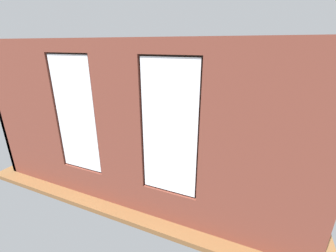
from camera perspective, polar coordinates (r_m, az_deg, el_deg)
The scene contains 17 objects.
ground_plane at distance 6.79m, azimuth 1.41°, elevation -6.99°, with size 7.27×5.83×0.10m, color brown.
brick_wall_with_windows at distance 4.10m, azimuth -11.97°, elevation -2.02°, with size 6.67×0.30×3.14m.
white_wall_right at distance 7.89m, azimuth -21.99°, elevation 7.91°, with size 0.10×4.83×3.14m, color silver.
couch_by_window at distance 5.39m, azimuth -11.89°, elevation -10.57°, with size 1.90×0.87×0.80m.
couch_left at distance 6.37m, azimuth 24.70°, elevation -7.09°, with size 0.98×1.83×0.80m.
coffee_table at distance 6.76m, azimuth 1.83°, elevation -3.14°, with size 1.58×0.70×0.43m.
cup_ceramic at distance 6.69m, azimuth 5.70°, elevation -2.59°, with size 0.07×0.07×0.09m, color silver.
candle_jar at distance 6.86m, azimuth 0.58°, elevation -1.77°, with size 0.08×0.08×0.12m, color #B7333D.
table_plant_small at distance 6.69m, azimuth 1.85°, elevation -1.79°, with size 0.14×0.14×0.22m.
remote_silver at distance 6.82m, azimuth -2.20°, elevation -2.35°, with size 0.05×0.17×0.02m, color #B2B2B7.
media_console at distance 8.15m, azimuth -18.46°, elevation -0.87°, with size 1.02×0.42×0.53m, color black.
tv_flatscreen at distance 7.96m, azimuth -18.95°, elevation 3.43°, with size 1.02×0.20×0.74m.
papasan_chair at distance 8.22m, azimuth -0.87°, elevation 1.63°, with size 1.05×1.05×0.67m.
potted_plant_by_left_couch at distance 7.60m, azimuth 21.75°, elevation -2.43°, with size 0.25×0.25×0.49m.
potted_plant_near_tv at distance 7.04m, azimuth -20.46°, elevation -1.62°, with size 0.88×0.85×1.42m.
potted_plant_corner_near_left at distance 7.89m, azimuth 26.28°, elevation 0.81°, with size 0.84×0.82×1.19m.
potted_plant_between_couches at distance 4.67m, azimuth 2.61°, elevation -10.34°, with size 0.65×0.65×1.09m.
Camera 1 is at (-2.27, 5.60, 3.05)m, focal length 24.00 mm.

